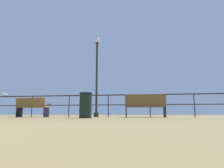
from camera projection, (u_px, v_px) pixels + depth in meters
name	position (u px, v px, depth m)	size (l,w,h in m)	color
pier_railing	(88.00, 101.00, 9.04)	(25.50, 0.05, 1.07)	#2B1E20
bench_near_left	(32.00, 106.00, 8.65)	(1.54, 0.72, 0.89)	brown
bench_near_right	(145.00, 105.00, 7.93)	(1.74, 0.73, 0.98)	brown
lamppost_center	(97.00, 70.00, 9.44)	(0.29, 0.29, 4.20)	#252C20
seagull_on_rail	(5.00, 95.00, 9.69)	(0.30, 0.32, 0.18)	silver
trash_bin	(86.00, 105.00, 6.44)	(0.45, 0.45, 0.88)	black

